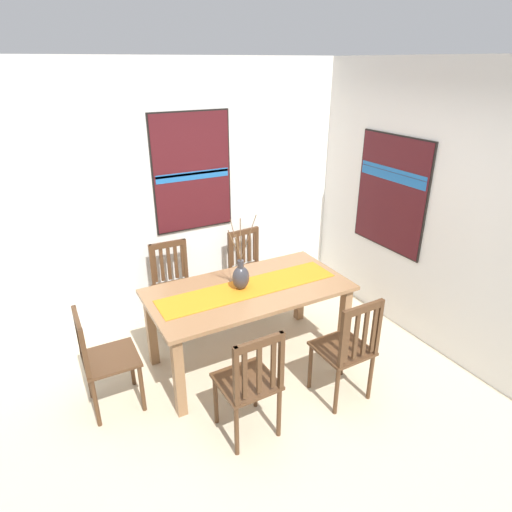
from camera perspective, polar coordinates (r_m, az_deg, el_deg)
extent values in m
cube|color=beige|center=(3.95, 2.21, -18.38)|extent=(6.40, 6.40, 0.03)
cube|color=silver|center=(4.78, -9.04, 8.05)|extent=(6.40, 0.12, 2.70)
cube|color=silver|center=(4.39, 23.99, 4.76)|extent=(0.12, 6.40, 2.70)
cube|color=#8E6642|center=(3.97, -0.96, -4.42)|extent=(1.81, 0.92, 0.03)
cube|color=#8E6642|center=(3.63, -10.04, -15.28)|extent=(0.08, 0.08, 0.74)
cube|color=#8E6642|center=(4.30, 11.41, -8.47)|extent=(0.08, 0.08, 0.74)
cube|color=#8E6642|center=(4.23, -13.50, -9.30)|extent=(0.08, 0.08, 0.74)
cube|color=#8E6642|center=(4.82, 5.71, -4.28)|extent=(0.08, 0.08, 0.74)
cube|color=orange|center=(3.96, -0.96, -4.16)|extent=(1.67, 0.36, 0.01)
ellipsoid|color=#333338|center=(3.90, -1.99, -2.86)|extent=(0.16, 0.13, 0.22)
cylinder|color=#333338|center=(3.84, -2.02, -1.05)|extent=(0.06, 0.06, 0.07)
cylinder|color=brown|center=(3.72, -2.04, 2.10)|extent=(0.02, 0.05, 0.40)
cylinder|color=brown|center=(3.71, -2.34, 1.05)|extent=(0.09, 0.09, 0.29)
cylinder|color=brown|center=(3.69, -1.03, 2.30)|extent=(0.08, 0.15, 0.45)
cylinder|color=brown|center=(3.72, -2.68, 2.05)|extent=(0.10, 0.01, 0.40)
cylinder|color=brown|center=(3.73, -2.83, 1.35)|extent=(0.12, 0.02, 0.31)
cube|color=#4C301C|center=(3.78, 11.16, -11.74)|extent=(0.42, 0.42, 0.03)
cylinder|color=#4C301C|center=(3.94, 7.09, -14.08)|extent=(0.04, 0.04, 0.45)
cylinder|color=#4C301C|center=(4.13, 11.24, -12.41)|extent=(0.04, 0.04, 0.45)
cylinder|color=#4C301C|center=(3.73, 10.46, -16.96)|extent=(0.04, 0.04, 0.45)
cylinder|color=#4C301C|center=(3.93, 14.69, -14.99)|extent=(0.04, 0.04, 0.45)
cube|color=#4C301C|center=(3.42, 11.21, -10.69)|extent=(0.04, 0.04, 0.50)
cube|color=#4C301C|center=(3.63, 15.63, -8.90)|extent=(0.04, 0.04, 0.50)
cube|color=#4C301C|center=(3.41, 13.85, -6.69)|extent=(0.38, 0.04, 0.06)
cube|color=#4C301C|center=(3.45, 11.75, -10.67)|extent=(0.04, 0.02, 0.41)
cube|color=#4C301C|center=(3.50, 12.90, -10.21)|extent=(0.04, 0.02, 0.41)
cube|color=#4C301C|center=(3.56, 14.02, -9.75)|extent=(0.04, 0.02, 0.41)
cube|color=#4C301C|center=(3.61, 15.11, -9.31)|extent=(0.04, 0.02, 0.41)
cube|color=#4C301C|center=(3.79, -18.41, -12.56)|extent=(0.43, 0.43, 0.03)
cylinder|color=#4C301C|center=(4.09, -15.93, -13.30)|extent=(0.04, 0.04, 0.45)
cylinder|color=#4C301C|center=(3.81, -14.65, -16.33)|extent=(0.04, 0.04, 0.45)
cylinder|color=#4C301C|center=(4.07, -21.00, -14.39)|extent=(0.04, 0.04, 0.45)
cylinder|color=#4C301C|center=(3.79, -20.16, -17.55)|extent=(0.04, 0.04, 0.45)
cube|color=#4C301C|center=(3.81, -22.19, -8.88)|extent=(0.04, 0.04, 0.43)
cube|color=#4C301C|center=(3.50, -21.43, -11.83)|extent=(0.04, 0.04, 0.43)
cube|color=#4C301C|center=(3.56, -22.29, -7.81)|extent=(0.04, 0.38, 0.06)
cube|color=#4C301C|center=(3.79, -22.10, -9.28)|extent=(0.02, 0.04, 0.34)
cube|color=#4C301C|center=(3.73, -21.95, -9.87)|extent=(0.02, 0.04, 0.34)
cube|color=#4C301C|center=(3.66, -21.79, -10.49)|extent=(0.02, 0.04, 0.34)
cube|color=#4C301C|center=(3.60, -21.63, -11.12)|extent=(0.02, 0.04, 0.34)
cube|color=#4C301C|center=(3.54, -21.45, -11.78)|extent=(0.02, 0.04, 0.34)
cube|color=#4C301C|center=(4.95, -0.47, -2.07)|extent=(0.45, 0.45, 0.03)
cylinder|color=#4C301C|center=(5.02, 2.39, -4.78)|extent=(0.04, 0.04, 0.45)
cylinder|color=#4C301C|center=(4.85, -1.11, -5.90)|extent=(0.04, 0.04, 0.45)
cylinder|color=#4C301C|center=(5.28, 0.13, -3.20)|extent=(0.04, 0.04, 0.45)
cylinder|color=#4C301C|center=(5.12, -3.25, -4.20)|extent=(0.04, 0.04, 0.45)
cube|color=#4C301C|center=(5.09, 0.07, 1.54)|extent=(0.04, 0.04, 0.44)
cube|color=#4C301C|center=(4.92, -3.44, 0.66)|extent=(0.04, 0.04, 0.44)
cube|color=#4C301C|center=(4.93, -1.68, 3.12)|extent=(0.38, 0.06, 0.06)
cube|color=#4C301C|center=(5.08, -0.19, 1.32)|extent=(0.04, 0.02, 0.35)
cube|color=#4C301C|center=(5.05, -0.91, 1.14)|extent=(0.04, 0.02, 0.35)
cube|color=#4C301C|center=(5.01, -1.65, 0.95)|extent=(0.04, 0.02, 0.35)
cube|color=#4C301C|center=(4.97, -2.40, 0.76)|extent=(0.04, 0.02, 0.35)
cube|color=#4C301C|center=(4.94, -3.15, 0.57)|extent=(0.04, 0.02, 0.35)
cube|color=#4C301C|center=(3.39, -1.26, -16.02)|extent=(0.43, 0.43, 0.03)
cylinder|color=#4C301C|center=(3.62, -5.30, -18.16)|extent=(0.04, 0.04, 0.45)
cylinder|color=#4C301C|center=(3.74, -0.07, -16.39)|extent=(0.04, 0.04, 0.45)
cylinder|color=#4C301C|center=(3.38, -2.54, -21.79)|extent=(0.04, 0.04, 0.45)
cylinder|color=#4C301C|center=(3.51, 3.01, -19.69)|extent=(0.04, 0.04, 0.45)
cube|color=#4C301C|center=(3.04, -2.63, -15.48)|extent=(0.04, 0.04, 0.48)
cube|color=#4C301C|center=(3.18, 3.31, -13.43)|extent=(0.04, 0.04, 0.48)
cube|color=#4C301C|center=(2.98, 0.43, -11.31)|extent=(0.38, 0.04, 0.06)
cube|color=#4C301C|center=(3.07, -1.49, -15.32)|extent=(0.04, 0.02, 0.39)
cube|color=#4C301C|center=(3.12, 0.42, -14.67)|extent=(0.04, 0.02, 0.39)
cube|color=#4C301C|center=(3.16, 2.26, -14.02)|extent=(0.04, 0.02, 0.39)
cube|color=#4C301C|center=(4.64, -10.41, -4.40)|extent=(0.44, 0.44, 0.03)
cylinder|color=#4C301C|center=(4.66, -7.42, -7.50)|extent=(0.04, 0.04, 0.45)
cylinder|color=#4C301C|center=(4.58, -11.71, -8.45)|extent=(0.04, 0.04, 0.45)
cylinder|color=#4C301C|center=(4.95, -8.81, -5.51)|extent=(0.04, 0.04, 0.45)
cylinder|color=#4C301C|center=(4.88, -12.85, -6.36)|extent=(0.04, 0.04, 0.45)
cube|color=#4C301C|center=(4.74, -9.21, -0.39)|extent=(0.04, 0.04, 0.46)
cube|color=#4C301C|center=(4.67, -13.41, -1.20)|extent=(0.04, 0.04, 0.46)
cube|color=#4C301C|center=(4.62, -11.49, 1.46)|extent=(0.38, 0.05, 0.06)
cube|color=#4C301C|center=(4.74, -9.52, -0.62)|extent=(0.04, 0.02, 0.37)
cube|color=#4C301C|center=(4.72, -10.40, -0.79)|extent=(0.04, 0.02, 0.37)
cube|color=#4C301C|center=(4.71, -11.28, -0.96)|extent=(0.04, 0.02, 0.37)
cube|color=#4C301C|center=(4.69, -12.17, -1.13)|extent=(0.04, 0.02, 0.37)
cube|color=#4C301C|center=(4.68, -13.07, -1.30)|extent=(0.04, 0.02, 0.37)
cube|color=black|center=(4.68, -8.36, 10.74)|extent=(0.86, 0.04, 1.24)
cube|color=#471419|center=(4.66, -8.26, 10.69)|extent=(0.83, 0.01, 1.21)
cube|color=#1E60A8|center=(4.67, -8.21, 10.25)|extent=(0.80, 0.00, 0.08)
cube|color=#1E60A8|center=(4.66, -8.23, 10.63)|extent=(0.80, 0.00, 0.04)
cube|color=black|center=(4.75, 17.25, 7.78)|extent=(0.04, 0.94, 1.19)
cube|color=#471419|center=(4.74, 17.06, 7.76)|extent=(0.01, 0.91, 1.16)
cube|color=#1E60A8|center=(4.68, 17.38, 10.65)|extent=(0.00, 0.88, 0.04)
cube|color=#1E60A8|center=(4.69, 17.28, 9.84)|extent=(0.00, 0.88, 0.09)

